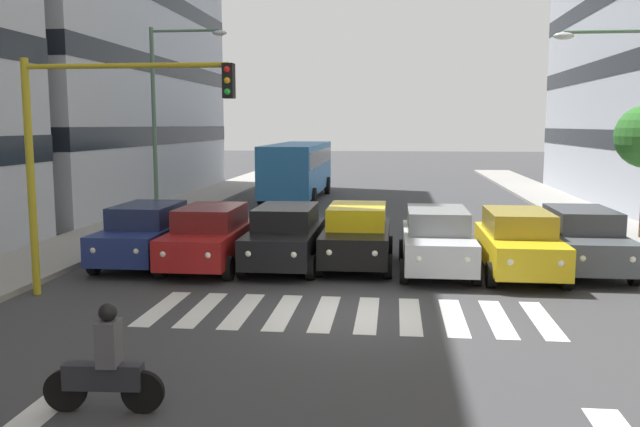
{
  "coord_description": "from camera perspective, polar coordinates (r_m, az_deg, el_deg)",
  "views": [
    {
      "loc": [
        -0.98,
        13.78,
        3.98
      ],
      "look_at": [
        1.33,
        -6.85,
        1.23
      ],
      "focal_mm": 37.52,
      "sensor_mm": 36.0,
      "label": 1
    }
  ],
  "objects": [
    {
      "name": "car_0",
      "position": [
        19.58,
        21.44,
        -2.09
      ],
      "size": [
        2.02,
        4.44,
        1.72
      ],
      "color": "#474C51",
      "rests_on": "ground_plane"
    },
    {
      "name": "motorcycle_with_rider",
      "position": [
        9.97,
        -17.84,
        -12.4
      ],
      "size": [
        1.7,
        0.38,
        1.57
      ],
      "color": "black",
      "rests_on": "ground_plane"
    },
    {
      "name": "ground_plane",
      "position": [
        14.38,
        2.24,
        -8.55
      ],
      "size": [
        180.0,
        180.0,
        0.0
      ],
      "primitive_type": "plane",
      "color": "#38383A"
    },
    {
      "name": "car_1",
      "position": [
        18.55,
        16.56,
        -2.39
      ],
      "size": [
        2.02,
        4.44,
        1.72
      ],
      "color": "gold",
      "rests_on": "ground_plane"
    },
    {
      "name": "car_2",
      "position": [
        18.45,
        9.95,
        -2.24
      ],
      "size": [
        2.02,
        4.44,
        1.72
      ],
      "color": "#B2B7BC",
      "rests_on": "ground_plane"
    },
    {
      "name": "car_5",
      "position": [
        18.99,
        -9.37,
        -1.95
      ],
      "size": [
        2.02,
        4.44,
        1.72
      ],
      "color": "maroon",
      "rests_on": "ground_plane"
    },
    {
      "name": "car_3",
      "position": [
        19.0,
        3.17,
        -1.85
      ],
      "size": [
        2.02,
        4.44,
        1.72
      ],
      "color": "black",
      "rests_on": "ground_plane"
    },
    {
      "name": "traffic_light_gantry",
      "position": [
        16.2,
        -19.15,
        6.29
      ],
      "size": [
        4.95,
        0.36,
        5.5
      ],
      "color": "#AD991E",
      "rests_on": "ground_plane"
    },
    {
      "name": "street_lamp_right",
      "position": [
        27.06,
        -13.05,
        9.01
      ],
      "size": [
        3.05,
        0.28,
        7.57
      ],
      "color": "#4C6B56",
      "rests_on": "sidewalk_right"
    },
    {
      "name": "lane_arrow_1",
      "position": [
        10.41,
        -23.14,
        -15.57
      ],
      "size": [
        0.5,
        2.2,
        0.01
      ],
      "primitive_type": "cube",
      "color": "silver",
      "rests_on": "ground_plane"
    },
    {
      "name": "crosswalk_markings",
      "position": [
        14.38,
        2.24,
        -8.53
      ],
      "size": [
        8.55,
        2.8,
        0.01
      ],
      "color": "silver",
      "rests_on": "ground_plane"
    },
    {
      "name": "bus_behind_traffic",
      "position": [
        35.79,
        -1.87,
        4.14
      ],
      "size": [
        2.78,
        10.5,
        3.0
      ],
      "color": "#286BAD",
      "rests_on": "ground_plane"
    },
    {
      "name": "car_4",
      "position": [
        18.83,
        -2.97,
        -1.94
      ],
      "size": [
        2.02,
        4.44,
        1.72
      ],
      "color": "black",
      "rests_on": "ground_plane"
    },
    {
      "name": "car_6",
      "position": [
        19.88,
        -14.58,
        -1.67
      ],
      "size": [
        2.02,
        4.44,
        1.72
      ],
      "color": "navy",
      "rests_on": "ground_plane"
    }
  ]
}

